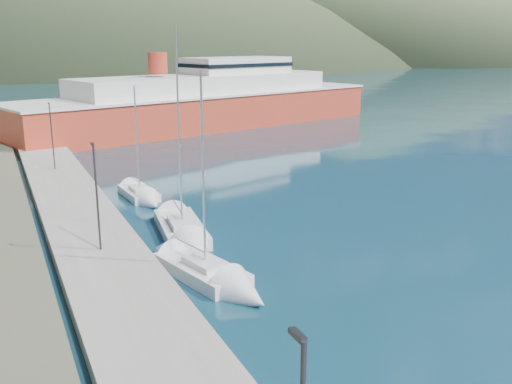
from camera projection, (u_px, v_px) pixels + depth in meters
name	position (u px, v px, depth m)	size (l,w,h in m)	color
ground	(56.00, 97.00, 127.64)	(1400.00, 1400.00, 0.00)	#123A4C
quay	(75.00, 208.00, 41.50)	(5.00, 88.00, 0.80)	gray
lamp_posts	(97.00, 193.00, 31.34)	(0.15, 46.36, 6.06)	#2D2D33
sailboat_near	(224.00, 283.00, 28.89)	(4.43, 8.56, 11.79)	silver
sailboat_mid	(188.00, 242.00, 34.80)	(3.83, 10.00, 14.02)	silver
sailboat_far	(145.00, 198.00, 44.54)	(2.58, 6.75, 9.73)	silver
ferry	(207.00, 103.00, 82.56)	(58.15, 28.02, 11.34)	#B43622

